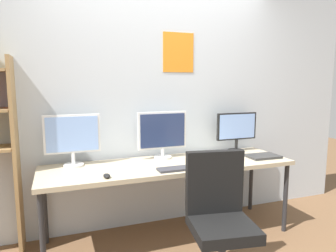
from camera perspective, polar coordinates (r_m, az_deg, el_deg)
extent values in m
cube|color=silver|center=(3.23, -2.27, 4.57)|extent=(4.76, 0.10, 2.60)
cube|color=orange|center=(3.26, 1.95, 13.53)|extent=(0.34, 0.01, 0.40)
cube|color=tan|center=(2.93, 0.34, -7.32)|extent=(2.36, 0.68, 0.04)
cylinder|color=#262628|center=(2.62, -22.35, -18.50)|extent=(0.04, 0.04, 0.70)
cylinder|color=#262628|center=(3.37, 21.01, -12.38)|extent=(0.04, 0.04, 0.70)
cylinder|color=#262628|center=(3.15, -21.96, -13.86)|extent=(0.04, 0.04, 0.70)
cylinder|color=#262628|center=(3.80, 15.19, -9.79)|extent=(0.04, 0.04, 0.70)
cube|color=#9E7A4C|center=(2.96, -26.40, -5.20)|extent=(0.03, 0.28, 1.72)
cube|color=black|center=(2.34, 10.14, -18.18)|extent=(0.50, 0.50, 0.08)
cube|color=black|center=(2.39, 8.66, -10.22)|extent=(0.45, 0.14, 0.48)
cylinder|color=silver|center=(2.95, -17.15, -6.95)|extent=(0.18, 0.18, 0.02)
cylinder|color=silver|center=(2.94, -17.20, -5.78)|extent=(0.03, 0.03, 0.10)
cube|color=silver|center=(2.90, -17.40, -1.40)|extent=(0.49, 0.03, 0.35)
cube|color=#8CB2F2|center=(2.88, -17.38, -1.46)|extent=(0.45, 0.01, 0.31)
cylinder|color=silver|center=(3.11, -1.02, -5.82)|extent=(0.18, 0.18, 0.02)
cylinder|color=silver|center=(3.10, -1.02, -4.94)|extent=(0.03, 0.03, 0.08)
cube|color=silver|center=(3.06, -1.06, -0.80)|extent=(0.50, 0.03, 0.37)
cube|color=navy|center=(3.05, -0.96, -0.85)|extent=(0.46, 0.01, 0.34)
cylinder|color=black|center=(3.48, 12.56, -4.50)|extent=(0.18, 0.18, 0.02)
cylinder|color=black|center=(3.47, 12.59, -3.40)|extent=(0.03, 0.03, 0.12)
cube|color=black|center=(3.44, 12.65, -0.03)|extent=(0.48, 0.03, 0.29)
cube|color=#8CB2F2|center=(3.42, 12.81, -0.07)|extent=(0.44, 0.01, 0.26)
cube|color=#38383D|center=(2.71, 2.05, -7.92)|extent=(0.38, 0.13, 0.02)
ellipsoid|color=black|center=(2.54, -11.33, -9.08)|extent=(0.06, 0.10, 0.03)
cube|color=#2D2D2D|center=(3.29, 17.25, -5.39)|extent=(0.33, 0.23, 0.02)
cylinder|color=#1E8C4C|center=(2.84, 6.06, -6.52)|extent=(0.08, 0.08, 0.09)
torus|color=#1E8C4C|center=(2.85, 6.79, -6.44)|extent=(0.06, 0.01, 0.06)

